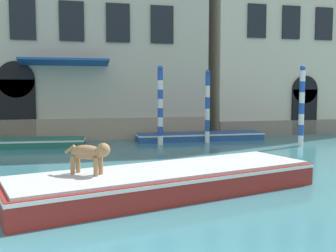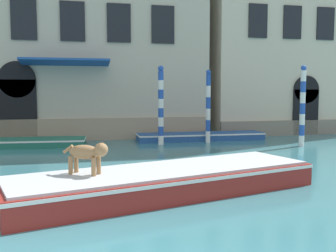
{
  "view_description": "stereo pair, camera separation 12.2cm",
  "coord_description": "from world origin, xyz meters",
  "px_view_note": "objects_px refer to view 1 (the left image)",
  "views": [
    {
      "loc": [
        1.04,
        -4.43,
        2.6
      ],
      "look_at": [
        4.56,
        10.75,
        1.2
      ],
      "focal_mm": 42.0,
      "sensor_mm": 36.0,
      "label": 1
    },
    {
      "loc": [
        1.16,
        -4.45,
        2.6
      ],
      "look_at": [
        4.56,
        10.75,
        1.2
      ],
      "focal_mm": 42.0,
      "sensor_mm": 36.0,
      "label": 2
    }
  ],
  "objects_px": {
    "mooring_pole_1": "(160,105)",
    "mooring_pole_2": "(302,106)",
    "boat_moored_far": "(200,136)",
    "dog_on_deck": "(90,153)",
    "boat_moored_near_palazzo": "(31,142)",
    "mooring_pole_0": "(208,106)",
    "boat_foreground": "(168,180)"
  },
  "relations": [
    {
      "from": "boat_moored_near_palazzo",
      "to": "mooring_pole_2",
      "type": "xyz_separation_m",
      "value": [
        12.37,
        -2.61,
        1.71
      ]
    },
    {
      "from": "boat_foreground",
      "to": "dog_on_deck",
      "type": "xyz_separation_m",
      "value": [
        -1.93,
        -0.3,
        0.81
      ]
    },
    {
      "from": "boat_moored_far",
      "to": "mooring_pole_1",
      "type": "distance_m",
      "value": 3.22
    },
    {
      "from": "boat_moored_near_palazzo",
      "to": "mooring_pole_2",
      "type": "relative_size",
      "value": 1.33
    },
    {
      "from": "dog_on_deck",
      "to": "boat_moored_far",
      "type": "relative_size",
      "value": 0.16
    },
    {
      "from": "dog_on_deck",
      "to": "boat_moored_near_palazzo",
      "type": "xyz_separation_m",
      "value": [
        -2.39,
        9.88,
        -0.96
      ]
    },
    {
      "from": "boat_moored_near_palazzo",
      "to": "mooring_pole_0",
      "type": "height_order",
      "value": "mooring_pole_0"
    },
    {
      "from": "boat_moored_far",
      "to": "mooring_pole_2",
      "type": "xyz_separation_m",
      "value": [
        3.93,
        -3.25,
        1.7
      ]
    },
    {
      "from": "dog_on_deck",
      "to": "mooring_pole_2",
      "type": "bearing_deg",
      "value": 67.24
    },
    {
      "from": "mooring_pole_1",
      "to": "mooring_pole_2",
      "type": "relative_size",
      "value": 1.0
    },
    {
      "from": "dog_on_deck",
      "to": "mooring_pole_2",
      "type": "relative_size",
      "value": 0.28
    },
    {
      "from": "boat_foreground",
      "to": "dog_on_deck",
      "type": "bearing_deg",
      "value": 172.85
    },
    {
      "from": "boat_moored_near_palazzo",
      "to": "mooring_pole_1",
      "type": "bearing_deg",
      "value": -2.24
    },
    {
      "from": "boat_moored_far",
      "to": "dog_on_deck",
      "type": "bearing_deg",
      "value": -119.81
    },
    {
      "from": "mooring_pole_1",
      "to": "mooring_pole_2",
      "type": "bearing_deg",
      "value": -17.19
    },
    {
      "from": "dog_on_deck",
      "to": "mooring_pole_2",
      "type": "distance_m",
      "value": 12.37
    },
    {
      "from": "mooring_pole_0",
      "to": "dog_on_deck",
      "type": "bearing_deg",
      "value": -122.75
    },
    {
      "from": "mooring_pole_1",
      "to": "mooring_pole_2",
      "type": "height_order",
      "value": "mooring_pole_1"
    },
    {
      "from": "boat_moored_far",
      "to": "mooring_pole_1",
      "type": "bearing_deg",
      "value": -151.93
    },
    {
      "from": "mooring_pole_1",
      "to": "dog_on_deck",
      "type": "bearing_deg",
      "value": -111.49
    },
    {
      "from": "mooring_pole_0",
      "to": "mooring_pole_1",
      "type": "xyz_separation_m",
      "value": [
        -2.47,
        -0.27,
        0.08
      ]
    },
    {
      "from": "boat_moored_far",
      "to": "mooring_pole_2",
      "type": "height_order",
      "value": "mooring_pole_2"
    },
    {
      "from": "boat_moored_far",
      "to": "mooring_pole_0",
      "type": "xyz_separation_m",
      "value": [
        0.06,
        -1.01,
        1.63
      ]
    },
    {
      "from": "mooring_pole_1",
      "to": "boat_foreground",
      "type": "bearing_deg",
      "value": -100.79
    },
    {
      "from": "boat_foreground",
      "to": "mooring_pole_1",
      "type": "bearing_deg",
      "value": 63.12
    },
    {
      "from": "boat_foreground",
      "to": "boat_moored_near_palazzo",
      "type": "height_order",
      "value": "boat_foreground"
    },
    {
      "from": "mooring_pole_0",
      "to": "mooring_pole_2",
      "type": "distance_m",
      "value": 4.47
    },
    {
      "from": "dog_on_deck",
      "to": "mooring_pole_1",
      "type": "xyz_separation_m",
      "value": [
        3.63,
        9.23,
        0.76
      ]
    },
    {
      "from": "boat_moored_far",
      "to": "mooring_pole_2",
      "type": "bearing_deg",
      "value": -39.43
    },
    {
      "from": "boat_moored_far",
      "to": "mooring_pole_2",
      "type": "distance_m",
      "value": 5.38
    },
    {
      "from": "mooring_pole_0",
      "to": "mooring_pole_1",
      "type": "relative_size",
      "value": 0.96
    },
    {
      "from": "dog_on_deck",
      "to": "boat_moored_far",
      "type": "bearing_deg",
      "value": 91.28
    }
  ]
}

